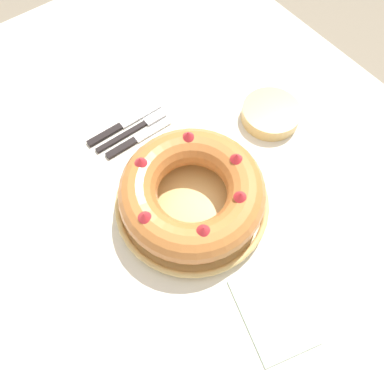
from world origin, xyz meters
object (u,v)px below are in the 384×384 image
cake_knife (135,141)px  fork (136,128)px  side_bowl (271,114)px  napkin (273,311)px  bundt_cake (192,192)px  serving_knife (120,126)px  serving_dish (192,203)px

cake_knife → fork: bearing=139.0°
side_bowl → napkin: side_bowl is taller
fork → napkin: size_ratio=1.15×
bundt_cake → serving_knife: 0.27m
bundt_cake → cake_knife: size_ratio=1.70×
bundt_cake → side_bowl: bundt_cake is taller
bundt_cake → fork: size_ratio=1.56×
serving_dish → side_bowl: (-0.07, 0.28, 0.00)m
serving_dish → cake_knife: (-0.21, -0.01, -0.01)m
serving_knife → napkin: 0.52m
side_bowl → napkin: bearing=-41.6°
serving_dish → fork: bearing=176.1°
fork → napkin: bearing=-2.1°
serving_dish → cake_knife: bearing=-178.3°
serving_knife → serving_dish: bearing=2.5°
serving_dish → cake_knife: serving_dish is taller
bundt_cake → napkin: (0.26, -0.01, -0.06)m
fork → side_bowl: 0.31m
fork → napkin: (0.49, -0.03, -0.00)m
serving_dish → fork: 0.23m
serving_knife → napkin: (0.52, 0.00, -0.00)m
serving_dish → serving_knife: serving_dish is taller
serving_dish → bundt_cake: size_ratio=1.10×
serving_knife → cake_knife: size_ratio=1.16×
napkin → bundt_cake: bearing=177.8°
fork → napkin: 0.49m
fork → napkin: fork is taller
fork → serving_dish: bearing=-3.1°
bundt_cake → serving_knife: size_ratio=1.47×
serving_dish → bundt_cake: 0.05m
cake_knife → serving_dish: bearing=0.8°
bundt_cake → fork: 0.24m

